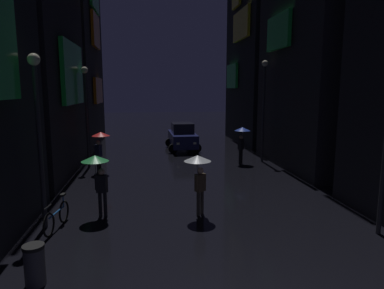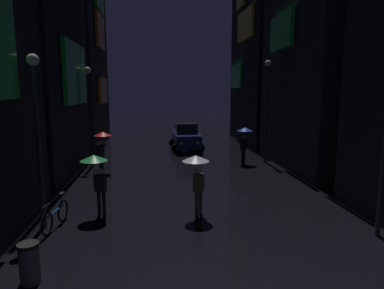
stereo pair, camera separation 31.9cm
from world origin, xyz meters
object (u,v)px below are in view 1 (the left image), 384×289
pedestrian_foreground_right_green (97,169)px  car_distant (182,137)px  pedestrian_foreground_left_red (100,141)px  pedestrian_near_crossing_blue (242,135)px  streetlamp_left_far (86,105)px  pedestrian_midstreet_centre_clear (198,168)px  streetlamp_left_near (38,121)px  bicycle_parked_at_storefront (57,217)px  trash_bin (35,265)px  streetlamp_right_far (264,100)px

pedestrian_foreground_right_green → car_distant: bearing=71.7°
pedestrian_foreground_right_green → pedestrian_foreground_left_red: bearing=96.5°
pedestrian_near_crossing_blue → streetlamp_left_far: (-8.61, 0.22, 1.75)m
pedestrian_foreground_left_red → pedestrian_midstreet_centre_clear: bearing=-59.1°
pedestrian_foreground_right_green → streetlamp_left_near: bearing=-155.5°
bicycle_parked_at_storefront → streetlamp_left_far: bearing=92.7°
streetlamp_left_near → pedestrian_midstreet_centre_clear: bearing=3.8°
streetlamp_left_far → pedestrian_near_crossing_blue: bearing=-1.5°
pedestrian_midstreet_centre_clear → trash_bin: bearing=-139.1°
streetlamp_right_far → streetlamp_left_far: streetlamp_right_far is taller
car_distant → pedestrian_midstreet_centre_clear: bearing=-93.7°
pedestrian_foreground_left_red → pedestrian_near_crossing_blue: bearing=8.1°
streetlamp_left_far → trash_bin: size_ratio=5.87×
pedestrian_foreground_left_red → trash_bin: 10.48m
pedestrian_near_crossing_blue → streetlamp_left_near: (-8.61, -8.21, 1.66)m
trash_bin → car_distant: bearing=73.2°
car_distant → streetlamp_left_far: size_ratio=0.77×
pedestrian_midstreet_centre_clear → car_distant: (0.84, 12.99, -0.74)m
streetlamp_right_far → streetlamp_left_near: bearing=-139.2°
pedestrian_midstreet_centre_clear → pedestrian_foreground_left_red: same height
streetlamp_right_far → streetlamp_left_far: 10.01m
streetlamp_left_far → trash_bin: streetlamp_left_far is taller
bicycle_parked_at_storefront → trash_bin: bicycle_parked_at_storefront is taller
pedestrian_foreground_right_green → streetlamp_left_far: size_ratio=0.39×
bicycle_parked_at_storefront → streetlamp_left_near: size_ratio=0.34×
trash_bin → streetlamp_left_near: bearing=102.0°
streetlamp_right_far → streetlamp_left_far: bearing=-178.8°
pedestrian_foreground_right_green → bicycle_parked_at_storefront: size_ratio=1.17×
pedestrian_midstreet_centre_clear → streetlamp_right_far: (5.12, 8.33, 1.99)m
pedestrian_foreground_right_green → bicycle_parked_at_storefront: 1.93m
pedestrian_midstreet_centre_clear → pedestrian_foreground_right_green: same height
car_distant → streetlamp_left_far: bearing=-139.5°
pedestrian_near_crossing_blue → trash_bin: pedestrian_near_crossing_blue is taller
pedestrian_midstreet_centre_clear → streetlamp_left_far: (-4.88, 8.11, 1.75)m
pedestrian_foreground_right_green → streetlamp_right_far: size_ratio=0.36×
pedestrian_foreground_right_green → streetlamp_left_near: (-1.55, -0.71, 1.66)m
car_distant → pedestrian_near_crossing_blue: bearing=-60.4°
pedestrian_near_crossing_blue → trash_bin: size_ratio=2.28×
pedestrian_midstreet_centre_clear → pedestrian_near_crossing_blue: bearing=64.7°
pedestrian_foreground_right_green → streetlamp_left_far: bearing=101.3°
pedestrian_foreground_right_green → pedestrian_foreground_left_red: size_ratio=1.00×
pedestrian_foreground_right_green → trash_bin: 4.27m
streetlamp_right_far → bicycle_parked_at_storefront: bearing=-137.4°
pedestrian_midstreet_centre_clear → car_distant: pedestrian_midstreet_centre_clear is taller
car_distant → pedestrian_foreground_right_green: bearing=-108.3°
streetlamp_left_near → streetlamp_left_far: size_ratio=0.97×
trash_bin → bicycle_parked_at_storefront: bearing=95.4°
streetlamp_left_far → trash_bin: 12.12m
streetlamp_right_far → streetlamp_left_far: (-10.00, -0.22, -0.25)m
pedestrian_foreground_left_red → pedestrian_foreground_right_green: bearing=-83.5°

